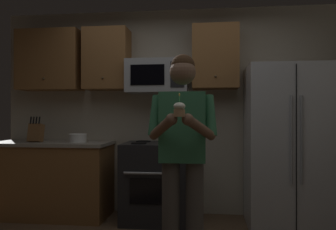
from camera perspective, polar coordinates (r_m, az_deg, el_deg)
name	(u,v)px	position (r m, az deg, el deg)	size (l,w,h in m)	color
wall_back	(172,111)	(4.32, 0.70, 0.65)	(4.40, 0.10, 2.60)	#B7AD99
oven_range	(156,182)	(4.02, -2.06, -11.31)	(0.76, 0.70, 0.93)	black
microwave	(158,77)	(4.09, -1.80, 6.58)	(0.74, 0.41, 0.40)	#9EA0A5
refrigerator	(288,146)	(3.98, 19.81, -5.05)	(0.90, 0.75, 1.80)	#B7BABF
cabinet_row_upper	(113,59)	(4.29, -9.41, 9.37)	(2.78, 0.36, 0.76)	brown
counter_left	(52,179)	(4.43, -19.17, -10.27)	(1.44, 0.66, 0.92)	brown
knife_block	(36,133)	(4.40, -21.69, -2.82)	(0.16, 0.15, 0.32)	brown
bowl_large_white	(78,138)	(4.22, -15.20, -3.77)	(0.22, 0.22, 0.10)	white
person	(183,146)	(2.78, 2.51, -5.26)	(0.60, 0.48, 1.76)	#4C4742
cupcake	(179,109)	(2.44, 1.96, 0.98)	(0.09, 0.09, 0.17)	#A87F56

